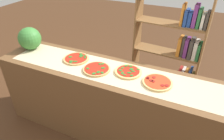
# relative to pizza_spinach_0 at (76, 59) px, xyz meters

# --- Properties ---
(ground_plane) EXTENTS (12.00, 12.00, 0.00)m
(ground_plane) POSITION_rel_pizza_spinach_0_xyz_m (0.47, -0.06, -0.90)
(ground_plane) COLOR #4C2D19
(counter) EXTENTS (2.59, 0.58, 0.88)m
(counter) POSITION_rel_pizza_spinach_0_xyz_m (0.47, -0.06, -0.45)
(counter) COLOR brown
(counter) RESTS_ON ground_plane
(parchment_paper) EXTENTS (2.29, 0.44, 0.00)m
(parchment_paper) POSITION_rel_pizza_spinach_0_xyz_m (0.47, -0.06, -0.01)
(parchment_paper) COLOR beige
(parchment_paper) RESTS_ON counter
(pizza_spinach_0) EXTENTS (0.29, 0.29, 0.02)m
(pizza_spinach_0) POSITION_rel_pizza_spinach_0_xyz_m (0.00, 0.00, 0.00)
(pizza_spinach_0) COLOR tan
(pizza_spinach_0) RESTS_ON parchment_paper
(pizza_spinach_1) EXTENTS (0.28, 0.28, 0.03)m
(pizza_spinach_1) POSITION_rel_pizza_spinach_0_xyz_m (0.31, -0.10, 0.00)
(pizza_spinach_1) COLOR tan
(pizza_spinach_1) RESTS_ON parchment_paper
(pizza_spinach_2) EXTENTS (0.27, 0.27, 0.03)m
(pizza_spinach_2) POSITION_rel_pizza_spinach_0_xyz_m (0.63, -0.01, 0.00)
(pizza_spinach_2) COLOR #DBB26B
(pizza_spinach_2) RESTS_ON parchment_paper
(pizza_pepperoni_3) EXTENTS (0.28, 0.28, 0.03)m
(pizza_pepperoni_3) POSITION_rel_pizza_spinach_0_xyz_m (0.94, -0.07, 0.00)
(pizza_pepperoni_3) COLOR #DBB26B
(pizza_pepperoni_3) RESTS_ON parchment_paper
(watermelon) EXTENTS (0.27, 0.27, 0.27)m
(watermelon) POSITION_rel_pizza_spinach_0_xyz_m (-0.65, 0.01, 0.12)
(watermelon) COLOR #387A33
(watermelon) RESTS_ON counter
(bookshelf) EXTENTS (0.88, 0.31, 1.56)m
(bookshelf) POSITION_rel_pizza_spinach_0_xyz_m (0.99, 0.79, -0.14)
(bookshelf) COLOR brown
(bookshelf) RESTS_ON ground_plane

